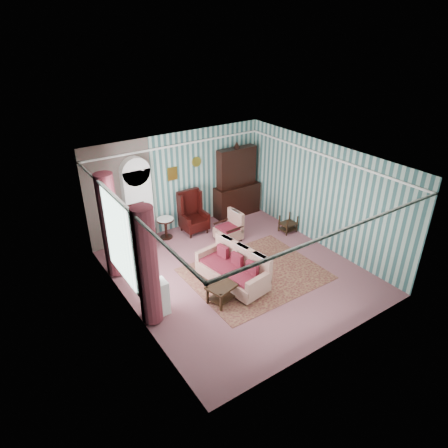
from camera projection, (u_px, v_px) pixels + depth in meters
floor at (238, 272)px, 10.06m from camera, size 6.00×6.00×0.00m
room_shell at (213, 203)px, 8.95m from camera, size 5.53×6.02×2.91m
bookcase at (139, 205)px, 10.96m from camera, size 0.80×0.28×2.24m
dresser_hutch at (237, 180)px, 12.45m from camera, size 1.50×0.56×2.36m
wingback_left at (138, 229)px, 10.78m from camera, size 0.76×0.80×1.25m
wingback_right at (194, 213)px, 11.64m from camera, size 0.76×0.80×1.25m
seated_woman at (138, 230)px, 10.79m from camera, size 0.44×0.40×1.18m
round_side_table at (166, 228)px, 11.48m from camera, size 0.50×0.50×0.60m
nest_table at (288, 223)px, 11.82m from camera, size 0.45×0.38×0.54m
plant_stand at (155, 299)px, 8.47m from camera, size 0.55×0.35×0.80m
rug at (255, 274)px, 9.98m from camera, size 3.20×2.60×0.01m
sofa at (232, 264)px, 9.38m from camera, size 1.29×1.98×1.11m
floral_armchair at (228, 227)px, 11.29m from camera, size 0.87×0.76×0.86m
coffee_table at (226, 291)px, 9.01m from camera, size 1.00×0.72×0.44m
potted_plant_a at (151, 281)px, 8.03m from camera, size 0.42×0.39×0.39m
potted_plant_b at (153, 272)px, 8.27m from camera, size 0.25×0.21×0.44m
potted_plant_c at (148, 275)px, 8.25m from camera, size 0.21×0.21×0.36m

